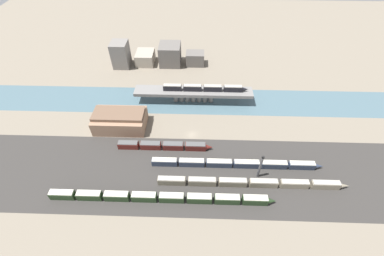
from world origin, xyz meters
name	(u,v)px	position (x,y,z in m)	size (l,w,h in m)	color
ground_plane	(192,135)	(0.00, 0.00, 0.00)	(400.00, 400.00, 0.00)	#756B5B
railbed_yard	(190,173)	(0.00, -24.00, 0.00)	(280.00, 42.00, 0.01)	#33302D
river_water	(193,101)	(0.00, 27.79, 0.00)	(320.00, 24.00, 0.01)	#47606B
bridge	(193,93)	(0.00, 27.79, 5.90)	(67.57, 9.04, 7.65)	slate
train_on_bridge	(205,88)	(6.42, 27.79, 9.38)	(48.21, 2.67, 3.54)	black
train_yard_near	(161,197)	(-11.48, -37.44, 1.96)	(92.58, 2.98, 3.99)	#23381E
train_yard_mid	(251,183)	(26.24, -29.31, 1.87)	(81.52, 2.63, 3.81)	gray
train_yard_far	(236,164)	(20.62, -19.21, 1.76)	(78.03, 2.77, 3.59)	#2D384C
train_yard_outer	(165,146)	(-12.97, -9.47, 1.79)	(46.05, 3.14, 3.67)	#5B1E19
warehouse_building	(120,120)	(-37.55, 5.09, 4.63)	(26.34, 15.91, 9.75)	#937056
signal_tower	(260,167)	(29.92, -24.43, 6.76)	(1.00, 0.99, 13.85)	#4C4C51
city_block_far_left	(121,54)	(-50.29, 65.40, 8.54)	(10.80, 11.92, 17.07)	slate
city_block_left	(145,58)	(-34.82, 69.63, 4.01)	(12.02, 14.60, 8.03)	gray
city_block_center	(170,54)	(-17.20, 69.38, 6.96)	(14.31, 15.00, 13.92)	#605B56
city_block_right	(195,58)	(0.06, 68.87, 4.40)	(12.36, 9.49, 8.79)	#605B56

